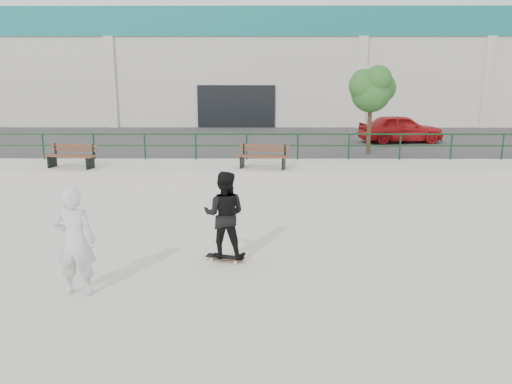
{
  "coord_description": "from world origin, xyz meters",
  "views": [
    {
      "loc": [
        1.5,
        -8.62,
        3.61
      ],
      "look_at": [
        1.43,
        2.0,
        1.19
      ],
      "focal_mm": 35.0,
      "sensor_mm": 36.0,
      "label": 1
    }
  ],
  "objects_px": {
    "seated_skater": "(75,241)",
    "standing_skater": "(224,215)",
    "bench_left": "(72,156)",
    "bench_right": "(263,157)",
    "tree": "(372,88)",
    "red_car": "(400,128)",
    "skateboard": "(225,257)"
  },
  "relations": [
    {
      "from": "seated_skater",
      "to": "standing_skater",
      "type": "bearing_deg",
      "value": -145.76
    },
    {
      "from": "bench_left",
      "to": "standing_skater",
      "type": "distance_m",
      "value": 9.97
    },
    {
      "from": "bench_right",
      "to": "seated_skater",
      "type": "relative_size",
      "value": 1.0
    },
    {
      "from": "standing_skater",
      "to": "seated_skater",
      "type": "distance_m",
      "value": 2.89
    },
    {
      "from": "tree",
      "to": "bench_left",
      "type": "bearing_deg",
      "value": -162.84
    },
    {
      "from": "bench_right",
      "to": "bench_left",
      "type": "bearing_deg",
      "value": -168.16
    },
    {
      "from": "red_car",
      "to": "standing_skater",
      "type": "height_order",
      "value": "red_car"
    },
    {
      "from": "bench_left",
      "to": "red_car",
      "type": "height_order",
      "value": "red_car"
    },
    {
      "from": "bench_right",
      "to": "standing_skater",
      "type": "height_order",
      "value": "standing_skater"
    },
    {
      "from": "bench_left",
      "to": "standing_skater",
      "type": "bearing_deg",
      "value": -41.03
    },
    {
      "from": "tree",
      "to": "red_car",
      "type": "height_order",
      "value": "tree"
    },
    {
      "from": "bench_left",
      "to": "standing_skater",
      "type": "xyz_separation_m",
      "value": [
        5.99,
        -7.96,
        0.06
      ]
    },
    {
      "from": "bench_right",
      "to": "tree",
      "type": "bearing_deg",
      "value": 49.98
    },
    {
      "from": "tree",
      "to": "standing_skater",
      "type": "bearing_deg",
      "value": -114.93
    },
    {
      "from": "bench_left",
      "to": "bench_right",
      "type": "height_order",
      "value": "bench_left"
    },
    {
      "from": "bench_left",
      "to": "tree",
      "type": "distance_m",
      "value": 12.07
    },
    {
      "from": "bench_right",
      "to": "red_car",
      "type": "relative_size",
      "value": 0.46
    },
    {
      "from": "standing_skater",
      "to": "bench_right",
      "type": "bearing_deg",
      "value": -88.55
    },
    {
      "from": "bench_left",
      "to": "red_car",
      "type": "relative_size",
      "value": 0.46
    },
    {
      "from": "skateboard",
      "to": "standing_skater",
      "type": "xyz_separation_m",
      "value": [
        0.0,
        0.0,
        0.9
      ]
    },
    {
      "from": "tree",
      "to": "red_car",
      "type": "distance_m",
      "value": 4.92
    },
    {
      "from": "bench_left",
      "to": "tree",
      "type": "bearing_deg",
      "value": 29.16
    },
    {
      "from": "bench_left",
      "to": "skateboard",
      "type": "distance_m",
      "value": 10.0
    },
    {
      "from": "standing_skater",
      "to": "seated_skater",
      "type": "relative_size",
      "value": 0.93
    },
    {
      "from": "red_car",
      "to": "seated_skater",
      "type": "bearing_deg",
      "value": 143.22
    },
    {
      "from": "seated_skater",
      "to": "skateboard",
      "type": "bearing_deg",
      "value": -145.76
    },
    {
      "from": "standing_skater",
      "to": "red_car",
      "type": "bearing_deg",
      "value": -109.34
    },
    {
      "from": "standing_skater",
      "to": "bench_left",
      "type": "bearing_deg",
      "value": -45.65
    },
    {
      "from": "bench_right",
      "to": "standing_skater",
      "type": "distance_m",
      "value": 7.99
    },
    {
      "from": "skateboard",
      "to": "tree",
      "type": "bearing_deg",
      "value": 82.36
    },
    {
      "from": "tree",
      "to": "skateboard",
      "type": "xyz_separation_m",
      "value": [
        -5.33,
        -11.46,
        -3.16
      ]
    },
    {
      "from": "skateboard",
      "to": "standing_skater",
      "type": "distance_m",
      "value": 0.9
    }
  ]
}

